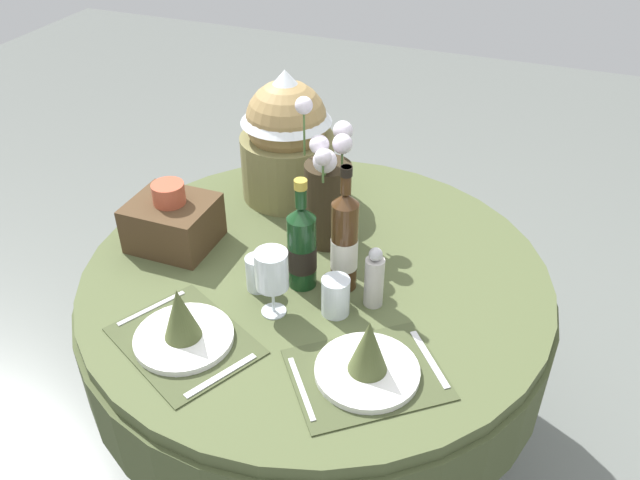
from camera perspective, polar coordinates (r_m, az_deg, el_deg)
ground at (r=2.33m, az=-0.30°, el=-16.97°), size 8.00×8.00×0.00m
dining_table at (r=1.91m, az=-0.35°, el=-6.23°), size 1.31×1.31×0.73m
place_setting_left at (r=1.60m, az=-11.93°, el=-7.43°), size 0.42×0.39×0.16m
place_setting_right at (r=1.49m, az=4.19°, el=-10.40°), size 0.43×0.41×0.16m
flower_vase at (r=1.84m, az=0.67°, el=4.14°), size 0.17×0.23×0.42m
wine_bottle_left at (r=1.69m, az=-1.60°, el=-0.57°), size 0.08×0.08×0.32m
wine_bottle_right at (r=1.67m, az=2.15°, el=-0.16°), size 0.07×0.07×0.36m
wine_glass_left at (r=1.60m, az=-4.23°, el=-2.71°), size 0.08×0.08×0.19m
tumbler_near_left at (r=1.64m, az=1.37°, el=-4.91°), size 0.07×0.07×0.10m
tumbler_near_right at (r=1.73m, az=-5.48°, el=-2.89°), size 0.06×0.06×0.10m
pepper_mill at (r=1.66m, az=4.75°, el=-3.42°), size 0.05×0.05×0.17m
gift_tub_back_left at (r=2.05m, az=-2.92°, el=9.39°), size 0.30×0.30×0.42m
woven_basket_side_left at (r=1.92m, az=-12.71°, el=1.63°), size 0.23×0.20×0.20m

